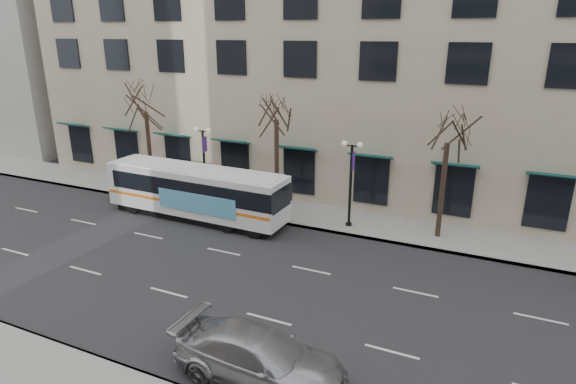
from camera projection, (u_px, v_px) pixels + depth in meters
The scene contains 11 objects.
ground at pixel (198, 270), 23.38m from camera, with size 160.00×160.00×0.00m, color black.
sidewalk_far at pixel (353, 222), 29.14m from camera, with size 80.00×4.00×0.15m, color gray.
building_hotel at pixel (320, 19), 38.46m from camera, with size 40.00×20.00×24.00m, color tan.
building_far_upblock at pixel (10, 2), 52.02m from camera, with size 28.00×20.00×28.00m, color #999993.
tree_far_left at pixel (145, 98), 32.78m from camera, with size 3.60×3.60×8.34m.
tree_far_mid at pixel (276, 104), 28.77m from camera, with size 3.60×3.60×8.55m.
tree_far_right at pixel (449, 125), 24.98m from camera, with size 3.60×3.60×8.06m.
lamp_post_left at pixel (204, 161), 31.48m from camera, with size 1.22×0.45×5.21m.
lamp_post_right at pixel (351, 180), 27.54m from camera, with size 1.22×0.45×5.21m.
city_bus at pixel (197, 191), 29.40m from camera, with size 11.93×2.88×3.22m.
silver_car at pixel (260, 358), 15.80m from camera, with size 2.43×5.98×1.73m, color #9C9DA3.
Camera 1 is at (12.69, -17.24, 11.06)m, focal length 30.00 mm.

